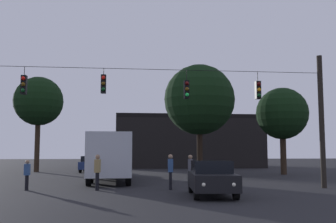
{
  "coord_description": "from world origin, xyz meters",
  "views": [
    {
      "loc": [
        -0.91,
        -5.13,
        1.89
      ],
      "look_at": [
        1.21,
        14.29,
        3.87
      ],
      "focal_mm": 43.0,
      "sensor_mm": 36.0,
      "label": 1
    }
  ],
  "objects_px": {
    "tree_right_far": "(282,114)",
    "car_far_left": "(91,164)",
    "city_bus": "(110,152)",
    "pedestrian_crossing_left": "(27,173)",
    "pedestrian_near_bus": "(190,169)",
    "tree_left_silhouette": "(199,100)",
    "car_near_right": "(212,177)",
    "tree_behind_building": "(39,102)",
    "pedestrian_crossing_right": "(170,169)",
    "pedestrian_crossing_center": "(97,170)"
  },
  "relations": [
    {
      "from": "tree_left_silhouette",
      "to": "tree_behind_building",
      "type": "bearing_deg",
      "value": 151.9
    },
    {
      "from": "city_bus",
      "to": "pedestrian_crossing_left",
      "type": "xyz_separation_m",
      "value": [
        -3.89,
        -6.41,
        -1.03
      ]
    },
    {
      "from": "car_far_left",
      "to": "pedestrian_crossing_left",
      "type": "xyz_separation_m",
      "value": [
        -1.71,
        -18.07,
        0.04
      ]
    },
    {
      "from": "pedestrian_near_bus",
      "to": "tree_behind_building",
      "type": "height_order",
      "value": "tree_behind_building"
    },
    {
      "from": "pedestrian_near_bus",
      "to": "tree_behind_building",
      "type": "relative_size",
      "value": 0.19
    },
    {
      "from": "tree_right_far",
      "to": "city_bus",
      "type": "bearing_deg",
      "value": -158.0
    },
    {
      "from": "pedestrian_crossing_right",
      "to": "tree_right_far",
      "type": "xyz_separation_m",
      "value": [
        11.13,
        12.66,
        4.15
      ]
    },
    {
      "from": "pedestrian_near_bus",
      "to": "tree_left_silhouette",
      "type": "xyz_separation_m",
      "value": [
        2.48,
        10.31,
        5.15
      ]
    },
    {
      "from": "pedestrian_crossing_left",
      "to": "tree_right_far",
      "type": "height_order",
      "value": "tree_right_far"
    },
    {
      "from": "city_bus",
      "to": "pedestrian_crossing_center",
      "type": "distance_m",
      "value": 6.86
    },
    {
      "from": "pedestrian_crossing_center",
      "to": "tree_left_silhouette",
      "type": "distance_m",
      "value": 14.73
    },
    {
      "from": "pedestrian_crossing_center",
      "to": "tree_behind_building",
      "type": "relative_size",
      "value": 0.19
    },
    {
      "from": "pedestrian_crossing_center",
      "to": "pedestrian_crossing_right",
      "type": "distance_m",
      "value": 3.66
    },
    {
      "from": "car_far_left",
      "to": "pedestrian_crossing_center",
      "type": "bearing_deg",
      "value": -84.49
    },
    {
      "from": "tree_behind_building",
      "to": "pedestrian_near_bus",
      "type": "bearing_deg",
      "value": -56.52
    },
    {
      "from": "pedestrian_near_bus",
      "to": "car_far_left",
      "type": "bearing_deg",
      "value": 111.37
    },
    {
      "from": "city_bus",
      "to": "tree_behind_building",
      "type": "distance_m",
      "value": 15.36
    },
    {
      "from": "pedestrian_crossing_left",
      "to": "tree_behind_building",
      "type": "xyz_separation_m",
      "value": [
        -3.5,
        18.95,
        5.93
      ]
    },
    {
      "from": "pedestrian_crossing_center",
      "to": "tree_behind_building",
      "type": "xyz_separation_m",
      "value": [
        -6.99,
        19.34,
        5.76
      ]
    },
    {
      "from": "pedestrian_near_bus",
      "to": "tree_right_far",
      "type": "bearing_deg",
      "value": 48.75
    },
    {
      "from": "car_far_left",
      "to": "pedestrian_crossing_center",
      "type": "relative_size",
      "value": 2.48
    },
    {
      "from": "pedestrian_crossing_center",
      "to": "tree_left_silhouette",
      "type": "relative_size",
      "value": 0.2
    },
    {
      "from": "tree_behind_building",
      "to": "tree_right_far",
      "type": "xyz_separation_m",
      "value": [
        21.78,
        -6.73,
        -1.6
      ]
    },
    {
      "from": "tree_behind_building",
      "to": "tree_left_silhouette",
      "type": "bearing_deg",
      "value": -28.1
    },
    {
      "from": "car_far_left",
      "to": "pedestrian_near_bus",
      "type": "xyz_separation_m",
      "value": [
        6.7,
        -17.11,
        0.2
      ]
    },
    {
      "from": "pedestrian_crossing_right",
      "to": "city_bus",
      "type": "bearing_deg",
      "value": 115.41
    },
    {
      "from": "pedestrian_crossing_right",
      "to": "car_near_right",
      "type": "bearing_deg",
      "value": -64.95
    },
    {
      "from": "car_near_right",
      "to": "tree_left_silhouette",
      "type": "bearing_deg",
      "value": 81.17
    },
    {
      "from": "city_bus",
      "to": "pedestrian_crossing_left",
      "type": "height_order",
      "value": "city_bus"
    },
    {
      "from": "car_far_left",
      "to": "tree_right_far",
      "type": "relative_size",
      "value": 0.59
    },
    {
      "from": "car_far_left",
      "to": "pedestrian_crossing_right",
      "type": "xyz_separation_m",
      "value": [
        5.44,
        -18.51,
        0.22
      ]
    },
    {
      "from": "pedestrian_crossing_left",
      "to": "pedestrian_crossing_center",
      "type": "bearing_deg",
      "value": -6.44
    },
    {
      "from": "tree_behind_building",
      "to": "tree_right_far",
      "type": "relative_size",
      "value": 1.24
    },
    {
      "from": "car_near_right",
      "to": "tree_behind_building",
      "type": "height_order",
      "value": "tree_behind_building"
    },
    {
      "from": "car_far_left",
      "to": "pedestrian_near_bus",
      "type": "relative_size",
      "value": 2.53
    },
    {
      "from": "pedestrian_crossing_center",
      "to": "city_bus",
      "type": "bearing_deg",
      "value": 86.57
    },
    {
      "from": "pedestrian_crossing_right",
      "to": "pedestrian_near_bus",
      "type": "bearing_deg",
      "value": 48.07
    },
    {
      "from": "pedestrian_crossing_center",
      "to": "pedestrian_near_bus",
      "type": "bearing_deg",
      "value": 15.3
    },
    {
      "from": "pedestrian_near_bus",
      "to": "tree_right_far",
      "type": "height_order",
      "value": "tree_right_far"
    },
    {
      "from": "pedestrian_crossing_left",
      "to": "tree_behind_building",
      "type": "height_order",
      "value": "tree_behind_building"
    },
    {
      "from": "car_near_right",
      "to": "tree_right_far",
      "type": "bearing_deg",
      "value": 58.38
    },
    {
      "from": "pedestrian_crossing_right",
      "to": "tree_behind_building",
      "type": "relative_size",
      "value": 0.19
    },
    {
      "from": "tree_right_far",
      "to": "car_far_left",
      "type": "bearing_deg",
      "value": 160.57
    },
    {
      "from": "city_bus",
      "to": "car_near_right",
      "type": "height_order",
      "value": "city_bus"
    },
    {
      "from": "pedestrian_near_bus",
      "to": "tree_left_silhouette",
      "type": "relative_size",
      "value": 0.19
    },
    {
      "from": "car_far_left",
      "to": "tree_right_far",
      "type": "height_order",
      "value": "tree_right_far"
    },
    {
      "from": "car_near_right",
      "to": "city_bus",
      "type": "bearing_deg",
      "value": 115.3
    },
    {
      "from": "car_near_right",
      "to": "car_far_left",
      "type": "distance_m",
      "value": 22.66
    },
    {
      "from": "tree_left_silhouette",
      "to": "car_far_left",
      "type": "bearing_deg",
      "value": 143.47
    },
    {
      "from": "city_bus",
      "to": "pedestrian_crossing_right",
      "type": "bearing_deg",
      "value": -64.59
    }
  ]
}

